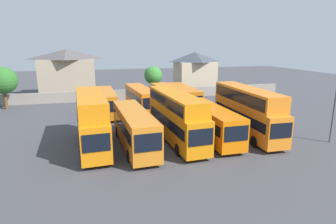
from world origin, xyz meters
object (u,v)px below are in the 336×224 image
(tree_behind_wall, at_px, (153,75))
(bus_3, at_px, (176,115))
(bus_1, at_px, (92,118))
(bus_5, at_px, (247,109))
(bus_9, at_px, (183,96))
(bus_6, at_px, (105,101))
(lamp_post_lot_edge, at_px, (335,103))
(bus_8, at_px, (168,97))
(tree_left_of_lot, at_px, (3,81))
(house_terrace_left, at_px, (68,72))
(bus_4, at_px, (211,121))
(bus_7, at_px, (141,98))
(house_terrace_centre, at_px, (195,71))
(bus_2, at_px, (134,127))

(tree_behind_wall, bearing_deg, bus_3, -96.56)
(bus_1, xyz_separation_m, bus_5, (16.20, -0.01, -0.04))
(bus_3, relative_size, bus_9, 1.11)
(bus_6, distance_m, lamp_post_lot_edge, 27.68)
(bus_8, height_order, lamp_post_lot_edge, lamp_post_lot_edge)
(tree_left_of_lot, bearing_deg, house_terrace_left, 53.41)
(bus_9, xyz_separation_m, tree_behind_wall, (-1.97, 12.37, 1.93))
(bus_4, bearing_deg, tree_behind_wall, -179.10)
(house_terrace_left, bearing_deg, tree_behind_wall, -19.85)
(bus_7, relative_size, house_terrace_left, 1.03)
(bus_4, xyz_separation_m, bus_5, (4.30, 0.32, 0.95))
(bus_5, xyz_separation_m, house_terrace_left, (-20.73, 31.51, 1.57))
(bus_3, relative_size, bus_4, 1.08)
(lamp_post_lot_edge, bearing_deg, bus_7, 132.36)
(bus_3, xyz_separation_m, bus_4, (3.71, -0.08, -0.86))
(bus_9, distance_m, tree_behind_wall, 12.67)
(bus_9, height_order, tree_behind_wall, tree_behind_wall)
(bus_4, height_order, bus_8, bus_8)
(bus_5, height_order, bus_7, bus_5)
(house_terrace_centre, height_order, lamp_post_lot_edge, house_terrace_centre)
(bus_5, distance_m, house_terrace_centre, 30.56)
(bus_2, height_order, bus_7, bus_2)
(house_terrace_left, bearing_deg, bus_2, -75.42)
(bus_1, bearing_deg, bus_8, 137.07)
(bus_1, distance_m, bus_2, 4.06)
(bus_4, bearing_deg, house_terrace_centre, 162.62)
(bus_3, bearing_deg, bus_2, -86.31)
(bus_7, bearing_deg, bus_6, -89.63)
(bus_4, xyz_separation_m, bus_9, (1.26, 13.78, 0.05))
(bus_1, height_order, bus_9, bus_1)
(house_terrace_centre, height_order, tree_behind_wall, house_terrace_centre)
(bus_1, bearing_deg, bus_4, 84.74)
(bus_2, bearing_deg, house_terrace_centre, 147.67)
(house_terrace_left, relative_size, lamp_post_lot_edge, 1.48)
(bus_8, xyz_separation_m, house_terrace_centre, (10.22, 16.86, 2.13))
(lamp_post_lot_edge, bearing_deg, house_terrace_centre, 93.44)
(bus_8, bearing_deg, lamp_post_lot_edge, 30.24)
(bus_3, bearing_deg, bus_7, -178.02)
(bus_8, distance_m, bus_9, 2.33)
(bus_1, xyz_separation_m, bus_7, (6.83, 13.45, -0.90))
(bus_2, distance_m, tree_left_of_lot, 27.04)
(bus_2, height_order, bus_9, bus_2)
(bus_1, relative_size, house_terrace_left, 1.01)
(bus_6, height_order, house_terrace_centre, house_terrace_centre)
(bus_5, distance_m, bus_8, 14.35)
(bus_8, xyz_separation_m, house_terrace_left, (-15.37, 18.23, 2.44))
(tree_left_of_lot, bearing_deg, house_terrace_centre, 16.15)
(bus_3, height_order, bus_7, bus_3)
(bus_5, xyz_separation_m, bus_9, (-3.04, 13.47, -0.90))
(bus_4, height_order, bus_6, bus_6)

